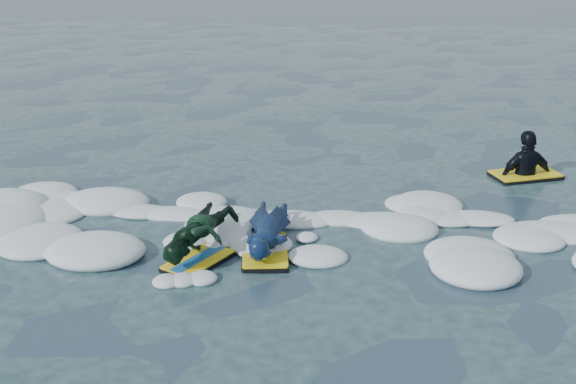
{
  "coord_description": "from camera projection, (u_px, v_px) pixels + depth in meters",
  "views": [
    {
      "loc": [
        2.18,
        -7.75,
        3.95
      ],
      "look_at": [
        1.11,
        1.6,
        0.36
      ],
      "focal_mm": 45.0,
      "sensor_mm": 36.0,
      "label": 1
    }
  ],
  "objects": [
    {
      "name": "prone_child_unit",
      "position": [
        201.0,
        237.0,
        8.86
      ],
      "size": [
        1.02,
        1.48,
        0.53
      ],
      "rotation": [
        0.0,
        0.0,
        1.1
      ],
      "color": "black",
      "rests_on": "ground"
    },
    {
      "name": "prone_woman_unit",
      "position": [
        267.0,
        232.0,
        9.15
      ],
      "size": [
        0.72,
        1.6,
        0.41
      ],
      "rotation": [
        0.0,
        0.0,
        1.72
      ],
      "color": "black",
      "rests_on": "ground"
    },
    {
      "name": "foam_band",
      "position": [
        202.0,
        228.0,
        9.8
      ],
      "size": [
        12.0,
        3.1,
        0.3
      ],
      "primitive_type": null,
      "color": "white",
      "rests_on": "ground"
    },
    {
      "name": "waiting_rider_unit",
      "position": [
        525.0,
        179.0,
        11.7
      ],
      "size": [
        1.24,
        0.97,
        1.64
      ],
      "rotation": [
        0.0,
        0.0,
        0.38
      ],
      "color": "black",
      "rests_on": "ground"
    },
    {
      "name": "ground",
      "position": [
        183.0,
        262.0,
        8.84
      ],
      "size": [
        120.0,
        120.0,
        0.0
      ],
      "primitive_type": "plane",
      "color": "#1A333F",
      "rests_on": "ground"
    }
  ]
}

